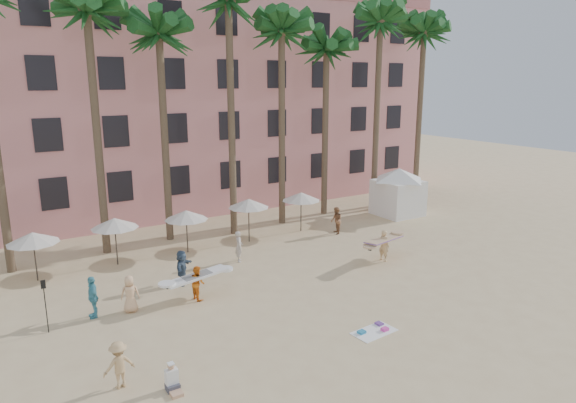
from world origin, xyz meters
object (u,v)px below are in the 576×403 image
(cabana, at_px, (398,188))
(carrier_yellow, at_px, (384,243))
(pink_hotel, at_px, (214,102))
(carrier_white, at_px, (197,281))

(cabana, distance_m, carrier_yellow, 10.42)
(pink_hotel, xyz_separation_m, carrier_yellow, (0.71, -20.66, -6.99))
(cabana, relative_size, carrier_white, 1.49)
(pink_hotel, height_order, carrier_yellow, pink_hotel)
(pink_hotel, bearing_deg, carrier_yellow, -88.04)
(pink_hotel, xyz_separation_m, cabana, (8.40, -13.72, -5.93))
(cabana, height_order, carrier_white, cabana)
(cabana, bearing_deg, carrier_white, -161.28)
(pink_hotel, distance_m, carrier_yellow, 21.82)
(pink_hotel, xyz_separation_m, carrier_white, (-10.04, -19.97, -7.13))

